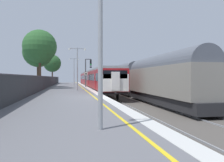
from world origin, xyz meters
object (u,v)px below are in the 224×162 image
at_px(platform_lamp_mid, 77,65).
at_px(platform_lamp_far, 74,69).
at_px(signal_gantry, 87,69).
at_px(background_tree_right, 53,64).
at_px(platform_lamp_near, 100,15).
at_px(speed_limit_sign, 86,77).
at_px(background_tree_left, 38,53).
at_px(commuter_train_at_platform, 93,79).
at_px(background_tree_centre, 40,47).
at_px(freight_train_adjacent_track, 123,78).

bearing_deg(platform_lamp_mid, platform_lamp_far, 90.00).
relative_size(signal_gantry, background_tree_right, 0.65).
distance_m(signal_gantry, platform_lamp_near, 30.23).
xyz_separation_m(speed_limit_sign, background_tree_left, (-7.41, 2.75, 3.84)).
bearing_deg(platform_lamp_mid, background_tree_right, 99.55).
bearing_deg(speed_limit_sign, background_tree_right, 107.31).
xyz_separation_m(signal_gantry, speed_limit_sign, (-0.39, -2.21, -1.35)).
bearing_deg(commuter_train_at_platform, background_tree_left, -158.25).
relative_size(commuter_train_at_platform, background_tree_centre, 5.04).
height_order(freight_train_adjacent_track, platform_lamp_near, platform_lamp_near).
bearing_deg(background_tree_centre, signal_gantry, 36.74).
bearing_deg(platform_lamp_far, background_tree_left, -124.02).
bearing_deg(signal_gantry, platform_lamp_far, 102.15).
relative_size(freight_train_adjacent_track, background_tree_left, 5.62).
xyz_separation_m(speed_limit_sign, background_tree_right, (-6.47, 20.76, 3.28)).
relative_size(signal_gantry, background_tree_centre, 0.57).
distance_m(platform_lamp_far, background_tree_right, 10.70).
distance_m(platform_lamp_near, platform_lamp_mid, 19.66).
bearing_deg(platform_lamp_near, speed_limit_sign, 86.76).
distance_m(speed_limit_sign, platform_lamp_mid, 8.56).
bearing_deg(speed_limit_sign, signal_gantry, 80.07).
xyz_separation_m(commuter_train_at_platform, speed_limit_sign, (-1.85, -6.44, 0.27)).
relative_size(speed_limit_sign, background_tree_centre, 0.30).
height_order(signal_gantry, background_tree_left, background_tree_left).
height_order(platform_lamp_far, background_tree_left, background_tree_left).
bearing_deg(background_tree_centre, platform_lamp_mid, -48.22).
xyz_separation_m(signal_gantry, platform_lamp_mid, (-1.97, -10.50, 0.10)).
bearing_deg(freight_train_adjacent_track, platform_lamp_mid, -133.44).
bearing_deg(platform_lamp_far, commuter_train_at_platform, -55.21).
distance_m(freight_train_adjacent_track, signal_gantry, 6.23).
distance_m(platform_lamp_mid, platform_lamp_far, 19.66).
xyz_separation_m(signal_gantry, platform_lamp_far, (-1.97, 9.16, 0.33)).
height_order(background_tree_left, background_tree_centre, background_tree_centre).
bearing_deg(platform_lamp_mid, background_tree_left, 117.82).
bearing_deg(signal_gantry, background_tree_left, 176.10).
relative_size(commuter_train_at_platform, background_tree_left, 5.07).
relative_size(signal_gantry, background_tree_left, 0.58).
bearing_deg(commuter_train_at_platform, background_tree_right, 120.14).
distance_m(signal_gantry, platform_lamp_far, 9.37).
bearing_deg(freight_train_adjacent_track, background_tree_centre, -168.79).
xyz_separation_m(commuter_train_at_platform, signal_gantry, (-1.46, -4.22, 1.62)).
bearing_deg(platform_lamp_mid, commuter_train_at_platform, 76.89).
height_order(speed_limit_sign, platform_lamp_mid, platform_lamp_mid).
distance_m(commuter_train_at_platform, platform_lamp_far, 6.32).
bearing_deg(background_tree_right, platform_lamp_far, -62.50).
distance_m(freight_train_adjacent_track, platform_lamp_mid, 10.91).
height_order(signal_gantry, platform_lamp_far, platform_lamp_far).
height_order(platform_lamp_mid, background_tree_left, background_tree_left).
bearing_deg(platform_lamp_near, platform_lamp_mid, 90.00).
height_order(platform_lamp_near, background_tree_left, background_tree_left).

